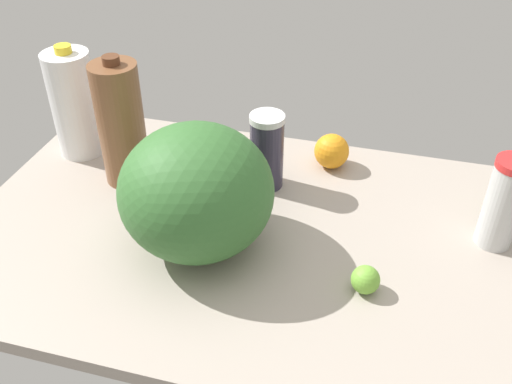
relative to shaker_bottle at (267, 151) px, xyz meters
The scene contains 8 objects.
countertop 19.79cm from the shaker_bottle, 97.03° to the left, with size 120.00×76.00×3.00cm, color #A5998C.
shaker_bottle is the anchor object (origin of this frame).
milk_jug 47.59cm from the shaker_bottle, ahead, with size 10.84×10.84×27.19cm.
watermelon 24.69cm from the shaker_bottle, 71.58° to the left, with size 29.19×29.19×25.48cm, color #34682F.
chocolate_milk_jug 32.19cm from the shaker_bottle, 10.42° to the left, with size 10.21×10.21×29.74cm.
tumbler_cup 48.96cm from the shaker_bottle, behind, with size 7.32×7.32×19.21cm.
orange_beside_bowl 17.75cm from the shaker_bottle, 138.93° to the right, with size 8.21×8.21×8.21cm, color orange.
lime_near_front 37.82cm from the shaker_bottle, 132.54° to the left, with size 5.26×5.26×5.26cm, color #6EAE38.
Camera 1 is at (-23.16, 85.94, 78.50)cm, focal length 40.00 mm.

